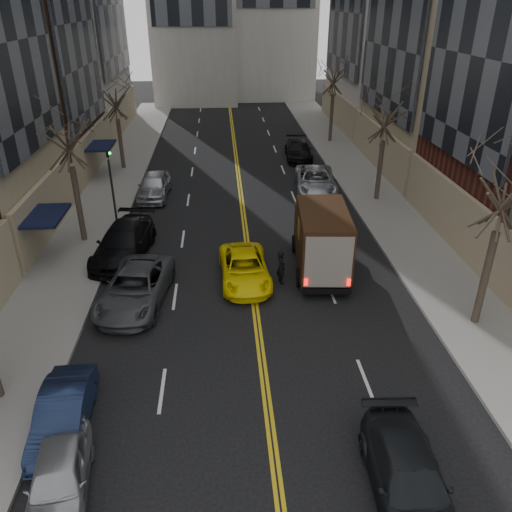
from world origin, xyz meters
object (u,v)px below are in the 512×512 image
(ups_truck, at_px, (321,239))
(pedestrian, at_px, (281,267))
(taxi, at_px, (245,268))
(observer_sedan, at_px, (409,480))

(ups_truck, bearing_deg, pedestrian, -145.99)
(ups_truck, height_order, taxi, ups_truck)
(observer_sedan, height_order, pedestrian, pedestrian)
(ups_truck, distance_m, pedestrian, 2.46)
(observer_sedan, bearing_deg, pedestrian, 102.82)
(pedestrian, bearing_deg, observer_sedan, 174.47)
(observer_sedan, bearing_deg, ups_truck, 92.79)
(pedestrian, bearing_deg, ups_truck, -75.92)
(observer_sedan, xyz_separation_m, pedestrian, (-2.00, 11.46, 0.15))
(pedestrian, bearing_deg, taxi, 64.68)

